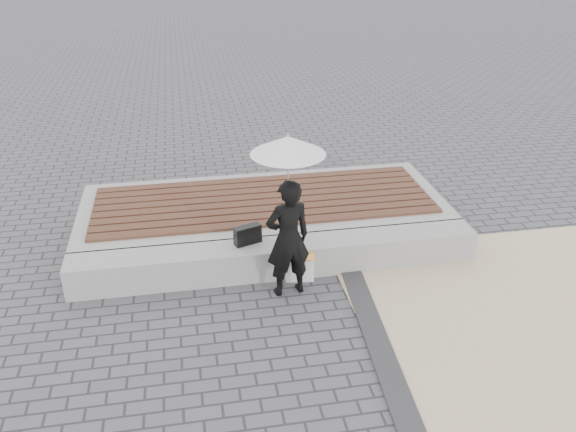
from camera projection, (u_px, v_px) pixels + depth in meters
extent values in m
plane|color=#47474B|center=(304.00, 355.00, 6.04)|extent=(80.00, 80.00, 0.00)
cube|color=#2C2C2E|center=(391.00, 379.00, 5.71)|extent=(0.61, 5.20, 0.04)
cube|color=gray|center=(278.00, 258.00, 7.35)|extent=(5.00, 0.45, 0.40)
cube|color=gray|center=(264.00, 214.00, 8.40)|extent=(5.00, 2.00, 0.40)
imported|color=black|center=(288.00, 239.00, 6.72)|extent=(0.58, 0.43, 1.43)
cylinder|color=silver|center=(288.00, 189.00, 6.44)|extent=(0.01, 0.01, 0.80)
cone|color=silver|center=(288.00, 145.00, 6.21)|extent=(0.80, 0.80, 0.20)
sphere|color=silver|center=(288.00, 135.00, 6.16)|extent=(0.03, 0.03, 0.03)
cube|color=black|center=(248.00, 235.00, 7.21)|extent=(0.35, 0.22, 0.23)
cube|color=white|center=(300.00, 267.00, 7.20)|extent=(0.35, 0.18, 0.36)
cube|color=#F03E2A|center=(300.00, 256.00, 7.07)|extent=(0.35, 0.28, 0.01)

